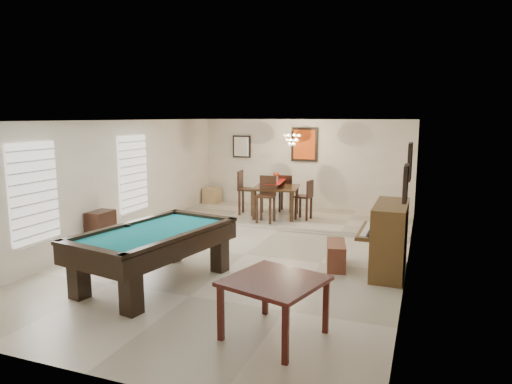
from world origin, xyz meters
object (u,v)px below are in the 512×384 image
Objects in this scene: upright_piano at (381,238)px; dining_chair_east at (304,200)px; pool_table at (155,257)px; dining_table at (276,199)px; dining_chair_north at (286,193)px; corner_bench at (212,195)px; flower_vase at (276,177)px; piano_bench at (336,255)px; dining_chair_west at (247,193)px; apothecary_chest at (101,231)px; square_table at (274,308)px; chandelier at (292,135)px; dining_chair_south at (266,200)px.

dining_chair_east is at bearing 125.75° from upright_piano.
pool_table is 4.94m from dining_table.
dining_chair_north is at bearing 126.92° from upright_piano.
upright_piano is 6.77m from corner_bench.
flower_vase is 0.51× the size of corner_bench.
pool_table is 3.17m from piano_bench.
dining_chair_west is at bearing 133.44° from piano_bench.
apothecary_chest is (-5.35, -0.71, -0.20)m from upright_piano.
upright_piano reaches higher than apothecary_chest.
flower_vase is (0.00, 0.00, 0.58)m from dining_table.
pool_table is at bearing 80.23° from dining_chair_north.
dining_table is at bearing -97.29° from dining_chair_west.
flower_vase is (-1.92, 5.95, 0.79)m from square_table.
chandelier reaches higher than square_table.
square_table is 0.73× the size of upright_piano.
chandelier is (0.34, 0.25, 1.05)m from flower_vase.
dining_chair_west is (-0.79, 0.01, 0.12)m from dining_table.
dining_chair_south is at bearing 81.80° from dining_chair_north.
dining_chair_south is 1.02m from dining_chair_east.
dining_chair_east is (-1.41, 3.06, 0.39)m from piano_bench.
square_table is 4.89m from apothecary_chest.
corner_bench is (-4.53, 4.25, 0.12)m from piano_bench.
dining_chair_south is at bearing -38.21° from corner_bench.
dining_table is at bearing 81.62° from dining_chair_north.
pool_table is 4.99m from flower_vase.
dining_chair_east is (1.53, -0.04, -0.08)m from dining_chair_west.
upright_piano is 1.33× the size of dining_table.
dining_chair_east is (0.74, -0.03, -0.54)m from flower_vase.
square_table is at bearing -26.68° from apothecary_chest.
dining_table is 1.08× the size of dining_chair_north.
flower_vase is 0.84m from dining_chair_south.
dining_table is at bearing -25.88° from corner_bench.
apothecary_chest reaches higher than square_table.
apothecary_chest is at bearing -90.61° from corner_bench.
upright_piano is 1.78× the size of apothecary_chest.
square_table is 6.05m from dining_chair_east.
dining_chair_east is (3.18, 3.73, 0.21)m from apothecary_chest.
pool_table is at bearing 156.38° from square_table.
chandelier is (0.37, 0.94, 1.52)m from dining_chair_south.
upright_piano is 1.44× the size of dining_chair_north.
flower_vase is 0.92m from dining_chair_west.
upright_piano is at bearing -135.85° from dining_chair_west.
apothecary_chest is (-4.59, -0.67, 0.18)m from piano_bench.
square_table is 6.98m from dining_chair_north.
dining_chair_west is (-0.79, 0.01, -0.46)m from flower_vase.
dining_chair_north is (2.49, 4.52, 0.22)m from apothecary_chest.
dining_table is 0.58m from flower_vase.
apothecary_chest is 1.37× the size of chandelier.
piano_bench is at bearing -55.25° from dining_table.
upright_piano is 4.21m from dining_table.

